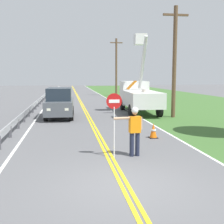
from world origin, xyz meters
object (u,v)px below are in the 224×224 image
stop_sign_paddle (114,111)px  oncoming_suv_nearest (60,103)px  traffic_cone_lead (153,131)px  utility_bucket_truck (139,95)px  utility_pole_mid (116,66)px  utility_pole_near (174,60)px  flagger_worker (134,128)px

stop_sign_paddle → oncoming_suv_nearest: bearing=101.9°
stop_sign_paddle → traffic_cone_lead: size_ratio=3.33×
utility_bucket_truck → utility_pole_mid: utility_pole_mid is taller
oncoming_suv_nearest → utility_pole_mid: 22.30m
utility_bucket_truck → traffic_cone_lead: utility_bucket_truck is taller
stop_sign_paddle → utility_pole_mid: 31.60m
stop_sign_paddle → utility_pole_near: (5.80, 9.27, 2.30)m
utility_pole_near → traffic_cone_lead: utility_pole_near is taller
oncoming_suv_nearest → traffic_cone_lead: oncoming_suv_nearest is taller
flagger_worker → stop_sign_paddle: (-0.77, -0.08, 0.66)m
traffic_cone_lead → utility_bucket_truck: bearing=80.0°
flagger_worker → utility_pole_near: size_ratio=0.24×
flagger_worker → utility_bucket_truck: 12.55m
utility_pole_near → traffic_cone_lead: size_ratio=10.95×
utility_pole_mid → traffic_cone_lead: utility_pole_mid is taller
stop_sign_paddle → traffic_cone_lead: stop_sign_paddle is taller
flagger_worker → traffic_cone_lead: (1.61, 2.84, -0.71)m
traffic_cone_lead → stop_sign_paddle: bearing=-129.2°
flagger_worker → stop_sign_paddle: stop_sign_paddle is taller
flagger_worker → utility_bucket_truck: size_ratio=0.26×
utility_pole_near → utility_bucket_truck: bearing=121.7°
traffic_cone_lead → flagger_worker: bearing=-119.6°
utility_bucket_truck → oncoming_suv_nearest: utility_bucket_truck is taller
flagger_worker → utility_pole_near: utility_pole_near is taller
utility_bucket_truck → utility_pole_mid: 19.09m
utility_bucket_truck → traffic_cone_lead: bearing=-100.0°
oncoming_suv_nearest → stop_sign_paddle: bearing=-78.1°
flagger_worker → stop_sign_paddle: 1.02m
stop_sign_paddle → utility_pole_near: 11.18m
flagger_worker → utility_bucket_truck: (3.24, 12.12, 0.39)m
utility_bucket_truck → utility_pole_near: (1.80, -2.92, 2.58)m
utility_bucket_truck → utility_pole_mid: size_ratio=0.84×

